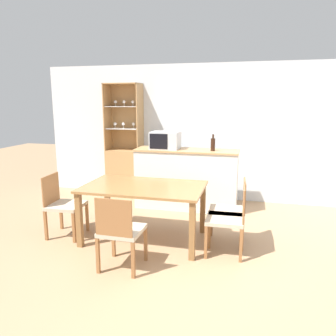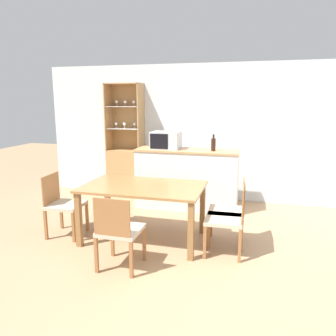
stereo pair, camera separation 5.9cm
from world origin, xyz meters
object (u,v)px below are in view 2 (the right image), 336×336
at_px(dining_chair_side_right_far, 230,211).
at_px(dining_chair_side_left_near, 63,204).
at_px(display_cabinet, 126,164).
at_px(dining_chair_side_right_near, 228,219).
at_px(wine_bottle, 213,144).
at_px(dining_table, 143,193).
at_px(dining_chair_head_near, 119,231).
at_px(microwave, 166,140).

height_order(dining_chair_side_right_far, dining_chair_side_left_near, same).
relative_size(display_cabinet, dining_chair_side_right_near, 2.52).
xyz_separation_m(display_cabinet, dining_chair_side_right_far, (2.19, -1.82, -0.18)).
xyz_separation_m(dining_chair_side_left_near, wine_bottle, (1.89, 1.58, 0.71)).
height_order(display_cabinet, dining_table, display_cabinet).
bearing_deg(wine_bottle, dining_chair_head_near, -108.24).
height_order(dining_chair_side_left_near, microwave, microwave).
bearing_deg(dining_chair_side_right_near, dining_chair_side_right_far, -1.51).
bearing_deg(microwave, display_cabinet, 153.13).
bearing_deg(dining_table, dining_chair_side_left_near, -172.48).
distance_m(dining_chair_side_right_near, wine_bottle, 1.77).
relative_size(dining_table, dining_chair_side_right_far, 1.83).
bearing_deg(wine_bottle, dining_chair_side_left_near, -140.05).
relative_size(dining_table, microwave, 3.24).
bearing_deg(dining_chair_side_right_near, dining_chair_head_near, 119.58).
height_order(dining_chair_side_right_near, microwave, microwave).
xyz_separation_m(dining_table, dining_chair_head_near, (-0.00, -0.83, -0.21)).
distance_m(dining_chair_side_left_near, dining_chair_head_near, 1.33).
distance_m(microwave, wine_bottle, 0.84).
relative_size(dining_chair_side_right_far, microwave, 1.77).
xyz_separation_m(dining_chair_side_right_near, microwave, (-1.23, 1.63, 0.74)).
relative_size(dining_table, wine_bottle, 5.70).
xyz_separation_m(display_cabinet, dining_chair_head_near, (1.05, -2.80, -0.18)).
distance_m(dining_table, microwave, 1.58).
bearing_deg(dining_chair_side_right_far, microwave, 39.65).
relative_size(dining_chair_head_near, wine_bottle, 3.11).
height_order(dining_chair_side_right_far, microwave, microwave).
distance_m(display_cabinet, dining_chair_head_near, 3.00).
bearing_deg(microwave, dining_table, -86.37).
relative_size(dining_table, dining_chair_side_right_near, 1.83).
xyz_separation_m(dining_chair_head_near, microwave, (-0.09, 2.32, 0.74)).
bearing_deg(microwave, dining_chair_head_near, -87.69).
distance_m(dining_chair_side_right_far, dining_chair_head_near, 1.51).
bearing_deg(display_cabinet, dining_chair_side_right_far, -39.70).
bearing_deg(dining_table, display_cabinet, 118.07).
bearing_deg(display_cabinet, dining_chair_head_near, -69.48).
height_order(dining_chair_head_near, microwave, microwave).
bearing_deg(dining_chair_head_near, dining_chair_side_right_far, 41.45).
height_order(dining_table, microwave, microwave).
relative_size(dining_chair_head_near, microwave, 1.77).
bearing_deg(dining_chair_side_left_near, dining_chair_side_right_far, 94.26).
height_order(dining_chair_side_left_near, wine_bottle, wine_bottle).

